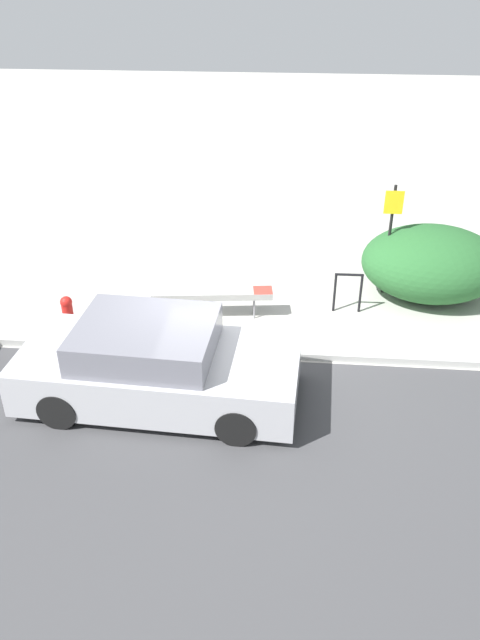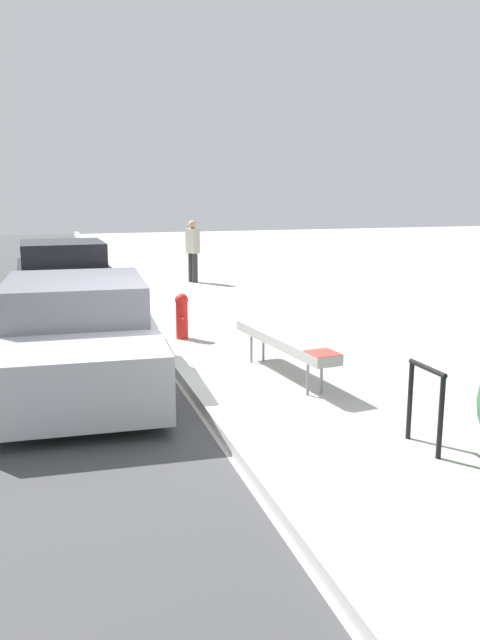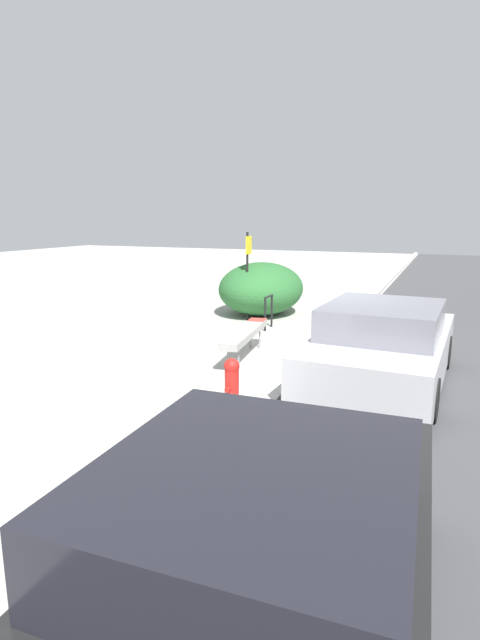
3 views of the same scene
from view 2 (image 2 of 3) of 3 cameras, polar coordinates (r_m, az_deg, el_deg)
name	(u,v)px [view 2 (image 2 of 3)]	position (r m, az deg, el deg)	size (l,w,h in m)	color
ground_plane	(198,396)	(7.61, -3.85, -6.98)	(60.00, 60.00, 0.00)	#ADAAA3
curb	(198,391)	(7.59, -3.86, -6.52)	(60.00, 0.20, 0.13)	#B7B7B2
bench	(284,341)	(8.25, 4.06, -1.94)	(2.33, 0.62, 0.57)	gray
bike_rack	(425,398)	(6.23, 16.59, -6.89)	(0.55, 0.06, 0.83)	black
fire_hydrant	(182,315)	(10.44, -5.34, 0.49)	(0.36, 0.22, 0.77)	red
pedestrian	(193,249)	(16.90, -4.34, 6.46)	(0.43, 0.34, 1.66)	#333338
parked_car_near	(77,336)	(8.21, -14.70, -1.41)	(4.38, 2.12, 1.34)	black
parked_car_far	(64,277)	(13.78, -15.78, 3.79)	(3.98, 2.00, 1.38)	black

